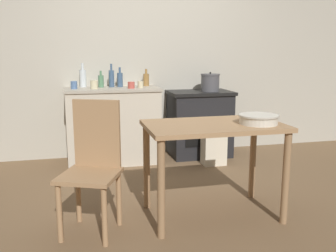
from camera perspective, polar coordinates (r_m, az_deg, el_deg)
ground_plane at (r=3.59m, az=1.49°, el=-10.42°), size 14.00×14.00×0.00m
wall_back at (r=4.88m, az=-3.42°, el=10.65°), size 8.00×0.07×2.55m
counter_cabinet at (r=4.58m, az=-8.37°, el=0.15°), size 1.11×0.61×0.90m
stove at (r=4.83m, az=4.79°, el=0.42°), size 0.79×0.57×0.83m
work_table at (r=2.99m, az=6.95°, el=-1.92°), size 1.08×0.66×0.77m
chair at (r=2.83m, az=-11.38°, el=-5.65°), size 0.53×0.53×0.97m
flour_sack at (r=4.49m, az=6.98°, el=-3.54°), size 0.27×0.19×0.37m
stock_pot at (r=4.75m, az=6.45°, el=6.60°), size 0.24×0.24×0.24m
mixing_bowl_large at (r=3.01m, az=13.64°, el=1.09°), size 0.31×0.31×0.07m
bottle_far_left at (r=4.72m, az=-3.35°, el=7.10°), size 0.07×0.07×0.21m
bottle_left at (r=4.61m, az=-10.17°, el=6.78°), size 0.07×0.07×0.20m
bottle_mid_left at (r=4.68m, az=-12.84°, el=7.17°), size 0.08×0.08×0.29m
bottle_center_left at (r=4.61m, az=-8.61°, el=7.23°), size 0.07×0.07×0.28m
bottle_center at (r=4.61m, az=-7.33°, el=7.06°), size 0.07×0.07×0.24m
cup_center_right at (r=4.48m, az=-4.21°, el=6.33°), size 0.07×0.07×0.08m
cup_mid_right at (r=4.42m, az=-11.19°, el=6.20°), size 0.09×0.09×0.10m
cup_right at (r=4.42m, az=-5.63°, el=6.22°), size 0.08×0.08×0.08m
cup_far_right at (r=4.46m, az=-14.14°, el=6.06°), size 0.07×0.07×0.09m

